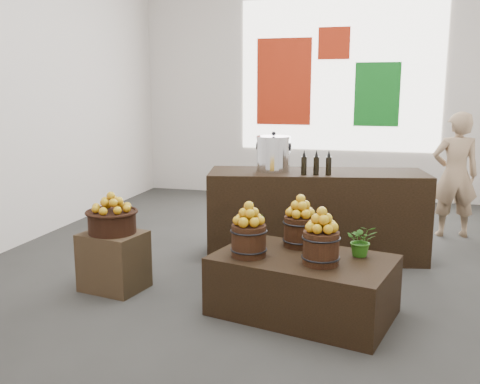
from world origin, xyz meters
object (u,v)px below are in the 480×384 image
(crate, at_px, (114,261))
(stock_pot_left, at_px, (273,155))
(display_table, at_px, (303,285))
(shopper, at_px, (455,175))
(wicker_basket, at_px, (112,222))
(counter, at_px, (316,214))

(crate, xyz_separation_m, stock_pot_left, (1.18, 1.36, 0.84))
(display_table, height_order, shopper, shopper)
(wicker_basket, xyz_separation_m, counter, (1.64, 1.45, -0.16))
(crate, height_order, wicker_basket, wicker_basket)
(display_table, relative_size, counter, 0.61)
(wicker_basket, height_order, display_table, wicker_basket)
(crate, relative_size, display_table, 0.38)
(counter, distance_m, stock_pot_left, 0.79)
(shopper, bearing_deg, crate, 30.89)
(display_table, distance_m, counter, 1.56)
(display_table, bearing_deg, shopper, 76.34)
(counter, xyz_separation_m, shopper, (1.52, 1.25, 0.30))
(stock_pot_left, bearing_deg, wicker_basket, -131.15)
(wicker_basket, bearing_deg, display_table, -2.93)
(wicker_basket, bearing_deg, crate, 0.00)
(stock_pot_left, bearing_deg, shopper, 34.17)
(stock_pot_left, distance_m, shopper, 2.41)
(display_table, height_order, counter, counter)
(crate, xyz_separation_m, counter, (1.64, 1.45, 0.20))
(display_table, relative_size, stock_pot_left, 3.93)
(crate, xyz_separation_m, display_table, (1.74, -0.09, -0.02))
(crate, distance_m, stock_pot_left, 1.99)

